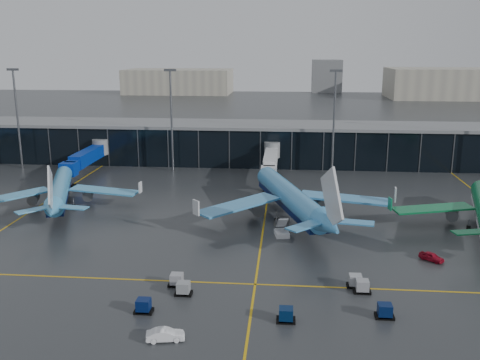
# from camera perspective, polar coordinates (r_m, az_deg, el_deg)

# --- Properties ---
(ground) EXTENTS (600.00, 600.00, 0.00)m
(ground) POSITION_cam_1_polar(r_m,az_deg,el_deg) (87.28, -4.36, -6.62)
(ground) COLOR #282B2D
(ground) RESTS_ON ground
(terminal_pier) EXTENTS (142.00, 17.00, 10.70)m
(terminal_pier) POSITION_cam_1_polar(r_m,az_deg,el_deg) (145.40, -0.41, 4.01)
(terminal_pier) COLOR black
(terminal_pier) RESTS_ON ground
(jet_bridges) EXTENTS (94.00, 27.50, 7.20)m
(jet_bridges) POSITION_cam_1_polar(r_m,az_deg,el_deg) (135.36, -16.14, 2.33)
(jet_bridges) COLOR #595B60
(jet_bridges) RESTS_ON ground
(flood_masts) EXTENTS (203.00, 0.50, 25.50)m
(flood_masts) POSITION_cam_1_polar(r_m,az_deg,el_deg) (131.90, 1.25, 6.66)
(flood_masts) COLOR #595B60
(flood_masts) RESTS_ON ground
(distant_hangars) EXTENTS (260.00, 71.00, 22.00)m
(distant_hangars) POSITION_cam_1_polar(r_m,az_deg,el_deg) (353.12, 11.17, 10.21)
(distant_hangars) COLOR #B2AD99
(distant_hangars) RESTS_ON ground
(taxi_lines) EXTENTS (220.00, 120.00, 0.02)m
(taxi_lines) POSITION_cam_1_polar(r_m,az_deg,el_deg) (96.23, 2.58, -4.59)
(taxi_lines) COLOR gold
(taxi_lines) RESTS_ON ground
(airliner_arkefly) EXTENTS (42.24, 44.97, 11.20)m
(airliner_arkefly) POSITION_cam_1_polar(r_m,az_deg,el_deg) (110.05, -18.75, 0.08)
(airliner_arkefly) COLOR #3F98CF
(airliner_arkefly) RESTS_ON ground
(airliner_klm_near) EXTENTS (49.15, 52.53, 13.21)m
(airliner_klm_near) POSITION_cam_1_polar(r_m,az_deg,el_deg) (97.27, 5.37, -0.38)
(airliner_klm_near) COLOR #3C8CC7
(airliner_klm_near) RESTS_ON ground
(baggage_carts) EXTENTS (30.53, 11.47, 1.70)m
(baggage_carts) POSITION_cam_1_polar(r_m,az_deg,el_deg) (67.90, 3.21, -12.18)
(baggage_carts) COLOR black
(baggage_carts) RESTS_ON ground
(mobile_airstair) EXTENTS (2.76, 3.56, 3.45)m
(mobile_airstair) POSITION_cam_1_polar(r_m,az_deg,el_deg) (89.84, 4.48, -5.49)
(mobile_airstair) COLOR silver
(mobile_airstair) RESTS_ON ground
(service_van_red) EXTENTS (3.69, 3.60, 1.25)m
(service_van_red) POSITION_cam_1_polar(r_m,az_deg,el_deg) (84.46, 19.75, -7.71)
(service_van_red) COLOR maroon
(service_van_red) RESTS_ON ground
(service_van_white) EXTENTS (4.33, 2.23, 1.36)m
(service_van_white) POSITION_cam_1_polar(r_m,az_deg,el_deg) (60.23, -7.96, -16.04)
(service_van_white) COLOR white
(service_van_white) RESTS_ON ground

